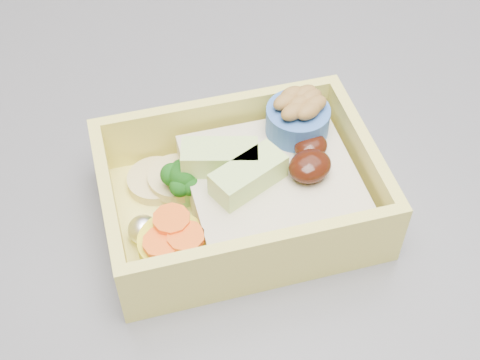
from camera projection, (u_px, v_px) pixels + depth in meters
bento_box at (247, 187)px, 0.41m from camera, size 0.20×0.17×0.06m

